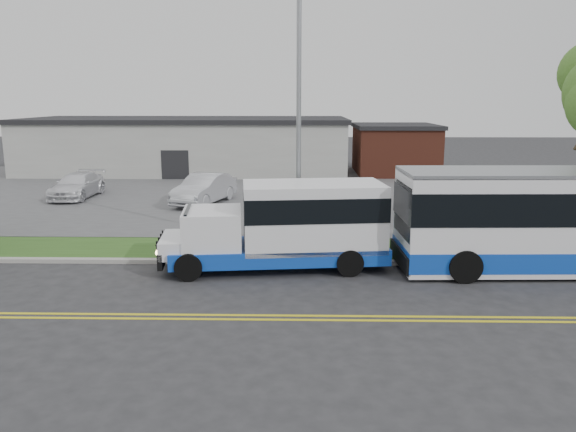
{
  "coord_description": "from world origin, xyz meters",
  "views": [
    {
      "loc": [
        3.05,
        -18.35,
        5.83
      ],
      "look_at": [
        2.62,
        1.88,
        1.6
      ],
      "focal_mm": 35.0,
      "sensor_mm": 36.0,
      "label": 1
    }
  ],
  "objects_px": {
    "shuttle_bus": "(291,223)",
    "parked_car_b": "(77,185)",
    "streetlight_near": "(299,115)",
    "parked_car_a": "(204,189)"
  },
  "relations": [
    {
      "from": "shuttle_bus",
      "to": "parked_car_a",
      "type": "distance_m",
      "value": 12.77
    },
    {
      "from": "parked_car_a",
      "to": "streetlight_near",
      "type": "bearing_deg",
      "value": -43.35
    },
    {
      "from": "streetlight_near",
      "to": "parked_car_a",
      "type": "xyz_separation_m",
      "value": [
        -5.26,
        9.67,
        -4.31
      ]
    },
    {
      "from": "streetlight_near",
      "to": "parked_car_a",
      "type": "bearing_deg",
      "value": 118.56
    },
    {
      "from": "streetlight_near",
      "to": "shuttle_bus",
      "type": "height_order",
      "value": "streetlight_near"
    },
    {
      "from": "streetlight_near",
      "to": "shuttle_bus",
      "type": "xyz_separation_m",
      "value": [
        -0.25,
        -2.06,
        -3.63
      ]
    },
    {
      "from": "shuttle_bus",
      "to": "parked_car_a",
      "type": "relative_size",
      "value": 1.6
    },
    {
      "from": "shuttle_bus",
      "to": "parked_car_a",
      "type": "xyz_separation_m",
      "value": [
        -5.01,
        11.72,
        -0.67
      ]
    },
    {
      "from": "shuttle_bus",
      "to": "parked_car_b",
      "type": "xyz_separation_m",
      "value": [
        -12.87,
        13.52,
        -0.78
      ]
    },
    {
      "from": "shuttle_bus",
      "to": "parked_car_b",
      "type": "height_order",
      "value": "shuttle_bus"
    }
  ]
}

